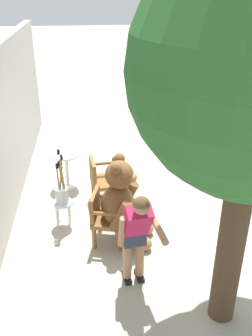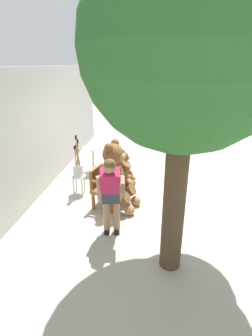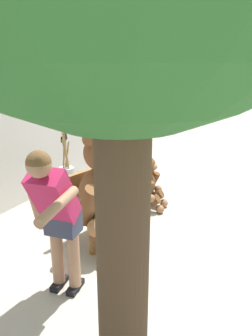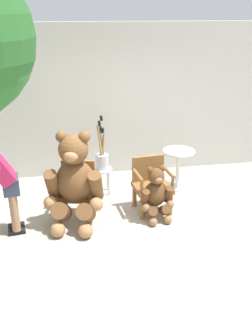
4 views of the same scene
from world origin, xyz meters
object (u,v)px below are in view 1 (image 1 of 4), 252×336
Objects in this scene: wooden_chair_right at (102,179)px; white_stool at (63,207)px; teddy_bear_large at (122,202)px; person_visitor at (136,231)px; round_side_table at (67,166)px; brush_bucket at (62,192)px; wooden_chair_left at (106,215)px; teddy_bear_small at (118,180)px.

wooden_chair_right is 1.87× the size of white_stool.
wooden_chair_right is 0.59× the size of teddy_bear_large.
round_side_table is (2.85, 1.01, -0.46)m from person_visitor.
brush_bucket reaches higher than round_side_table.
person_visitor reaches higher than wooden_chair_right.
teddy_bear_large is 2.01× the size of round_side_table.
wooden_chair_left is at bearing 18.08° from person_visitor.
brush_bucket is (0.47, 0.69, 0.19)m from wooden_chair_left.
white_stool is (0.50, 0.95, -0.35)m from teddy_bear_large.
brush_bucket reaches higher than white_stool.
round_side_table is (1.35, -0.02, -0.21)m from brush_bucket.
wooden_chair_right is at bearing 0.06° from wooden_chair_left.
teddy_bear_small is 2.27m from person_visitor.
teddy_bear_large is 1.13m from white_stool.
brush_bucket is (-0.00, -0.00, 0.30)m from white_stool.
teddy_bear_large is at bearing -153.32° from round_side_table.
teddy_bear_small is (1.22, -0.03, -0.29)m from teddy_bear_large.
person_visitor reaches higher than brush_bucket.
teddy_bear_large reaches higher than wooden_chair_right.
teddy_bear_large is 1.69× the size of teddy_bear_small.
round_side_table is at bearing 26.68° from teddy_bear_large.
round_side_table is (1.82, 0.67, -0.01)m from wooden_chair_left.
person_visitor is 1.84m from brush_bucket.
wooden_chair_left is at bearing -179.94° from wooden_chair_right.
round_side_table is at bearing 19.54° from person_visitor.
brush_bucket is at bearing 62.25° from teddy_bear_large.
wooden_chair_right is at bearing -44.43° from white_stool.
teddy_bear_large is 3.15× the size of white_stool.
wooden_chair_right is 1.01m from brush_bucket.
wooden_chair_right is 0.91× the size of brush_bucket.
brush_bucket is at bearing 56.04° from wooden_chair_left.
brush_bucket is 1.37m from round_side_table.
brush_bucket reaches higher than wooden_chair_right.
teddy_bear_large is at bearing -117.75° from brush_bucket.
teddy_bear_small is 1.22m from white_stool.
teddy_bear_small is at bearing -87.51° from wooden_chair_right.
person_visitor is 3.30× the size of white_stool.
teddy_bear_small is at bearing -1.42° from teddy_bear_large.
wooden_chair_left is at bearing 82.79° from teddy_bear_large.
teddy_bear_large reaches higher than wooden_chair_left.
wooden_chair_left is 0.36m from teddy_bear_large.
person_visitor is at bearing -175.34° from teddy_bear_large.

